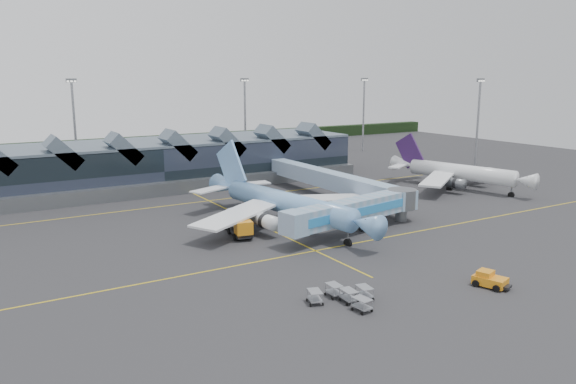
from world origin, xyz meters
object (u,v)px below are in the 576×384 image
main_airliner (283,202)px  fuel_truck (237,222)px  jet_bridge (361,209)px  regional_jet (456,172)px  pushback_tug (490,280)px

main_airliner → fuel_truck: bearing=178.0°
jet_bridge → main_airliner: bearing=120.9°
regional_jet → pushback_tug: bearing=-147.6°
fuel_truck → pushback_tug: size_ratio=2.22×
regional_jet → pushback_tug: regional_jet is taller
regional_jet → fuel_truck: bearing=174.2°
main_airliner → fuel_truck: 8.64m
regional_jet → pushback_tug: size_ratio=7.39×
fuel_truck → main_airliner: bearing=17.7°
fuel_truck → regional_jet: bearing=19.3°
main_airliner → fuel_truck: main_airliner is taller
fuel_truck → pushback_tug: fuel_truck is taller
main_airliner → pushback_tug: size_ratio=9.08×
main_airliner → fuel_truck: (-8.37, -0.95, -1.91)m
fuel_truck → pushback_tug: 36.79m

